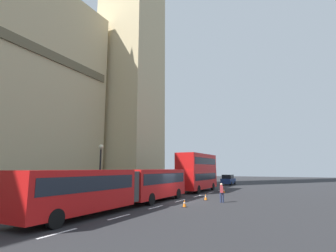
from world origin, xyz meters
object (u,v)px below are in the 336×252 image
at_px(double_decker_bus, 197,171).
at_px(pedestrian_near_cones, 222,192).
at_px(traffic_cone_middle, 206,197).
at_px(street_lamp, 100,168).
at_px(traffic_cone_east, 224,191).
at_px(traffic_cone_west, 184,203).
at_px(articulated_bus, 124,185).
at_px(sedan_lead, 228,180).

distance_m(double_decker_bus, pedestrian_near_cones, 11.32).
bearing_deg(traffic_cone_middle, street_lamp, 122.06).
height_order(traffic_cone_east, pedestrian_near_cones, pedestrian_near_cones).
relative_size(traffic_cone_east, pedestrian_near_cones, 0.34).
distance_m(traffic_cone_middle, pedestrian_near_cones, 2.18).
xyz_separation_m(double_decker_bus, traffic_cone_middle, (-8.56, -4.01, -2.43)).
xyz_separation_m(traffic_cone_west, traffic_cone_east, (12.95, 0.33, 0.00)).
distance_m(traffic_cone_east, street_lamp, 15.80).
height_order(traffic_cone_west, pedestrian_near_cones, pedestrian_near_cones).
xyz_separation_m(traffic_cone_west, pedestrian_near_cones, (4.06, -1.87, 0.63)).
distance_m(traffic_cone_middle, street_lamp, 10.42).
xyz_separation_m(street_lamp, pedestrian_near_cones, (4.36, -10.35, -2.14)).
xyz_separation_m(articulated_bus, traffic_cone_middle, (7.56, -4.00, -1.46)).
height_order(double_decker_bus, traffic_cone_east, double_decker_bus).
xyz_separation_m(double_decker_bus, traffic_cone_east, (-0.64, -3.65, -2.43)).
bearing_deg(street_lamp, traffic_cone_west, -88.00).
distance_m(double_decker_bus, traffic_cone_west, 14.37).
height_order(articulated_bus, double_decker_bus, double_decker_bus).
height_order(traffic_cone_middle, pedestrian_near_cones, pedestrian_near_cones).
bearing_deg(traffic_cone_east, traffic_cone_west, -178.55).
xyz_separation_m(articulated_bus, pedestrian_near_cones, (6.59, -5.85, -0.83)).
bearing_deg(articulated_bus, traffic_cone_east, -13.25).
bearing_deg(traffic_cone_middle, sedan_lead, 9.05).
height_order(double_decker_bus, traffic_cone_middle, double_decker_bus).
xyz_separation_m(articulated_bus, traffic_cone_east, (15.48, -3.65, -1.46)).
bearing_deg(traffic_cone_middle, traffic_cone_east, 2.59).
bearing_deg(sedan_lead, traffic_cone_west, -172.54).
distance_m(double_decker_bus, street_lamp, 14.60).
relative_size(street_lamp, pedestrian_near_cones, 3.12).
xyz_separation_m(sedan_lead, street_lamp, (-29.69, 4.63, 2.14)).
bearing_deg(traffic_cone_east, articulated_bus, 166.75).
distance_m(sedan_lead, pedestrian_near_cones, 25.98).
height_order(double_decker_bus, traffic_cone_west, double_decker_bus).
height_order(double_decker_bus, street_lamp, street_lamp).
relative_size(traffic_cone_east, street_lamp, 0.11).
bearing_deg(traffic_cone_west, articulated_bus, 122.47).
height_order(double_decker_bus, sedan_lead, double_decker_bus).
relative_size(articulated_bus, street_lamp, 3.38).
bearing_deg(traffic_cone_west, traffic_cone_east, 1.45).
bearing_deg(pedestrian_near_cones, double_decker_bus, 31.54).
relative_size(traffic_cone_west, pedestrian_near_cones, 0.34).
height_order(double_decker_bus, pedestrian_near_cones, double_decker_bus).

